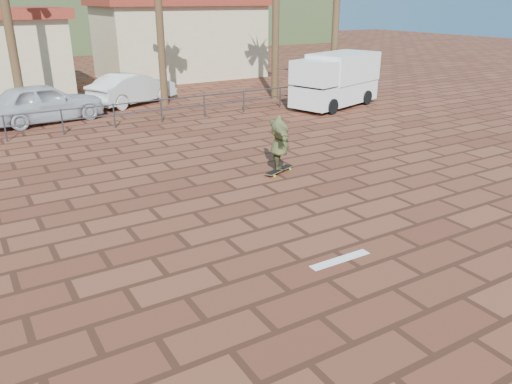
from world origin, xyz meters
TOP-DOWN VIEW (x-y plane):
  - ground at (0.00, 0.00)m, footprint 120.00×120.00m
  - paint_stripe at (0.70, -1.20)m, footprint 1.40×0.22m
  - guardrail at (0.00, 12.00)m, footprint 24.06×0.06m
  - building_east at (8.00, 24.00)m, footprint 10.60×6.60m
  - hill_front at (0.00, 50.00)m, footprint 70.00×18.00m
  - longboard at (2.61, 3.91)m, footprint 1.20×0.67m
  - skateboarder at (2.61, 3.91)m, footprint 1.25×2.08m
  - campervan at (10.46, 10.89)m, footprint 5.16×3.30m
  - car_silver at (-2.20, 14.59)m, footprint 5.11×2.77m
  - car_white at (2.25, 16.50)m, footprint 4.87×3.39m
  - street_sign at (9.76, 10.28)m, footprint 0.43×0.06m

SIDE VIEW (x-z plane):
  - ground at x=0.00m, z-range 0.00..0.00m
  - paint_stripe at x=0.70m, z-range 0.00..0.01m
  - longboard at x=2.61m, z-range 0.04..0.15m
  - guardrail at x=0.00m, z-range 0.18..1.18m
  - car_white at x=2.25m, z-range 0.00..1.52m
  - car_silver at x=-2.20m, z-range 0.00..1.65m
  - skateboarder at x=2.61m, z-range 0.12..1.76m
  - campervan at x=10.46m, z-range 0.06..2.54m
  - street_sign at x=9.76m, z-range 0.43..2.58m
  - building_east at x=8.00m, z-range 0.04..5.04m
  - hill_front at x=0.00m, z-range 0.00..6.00m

